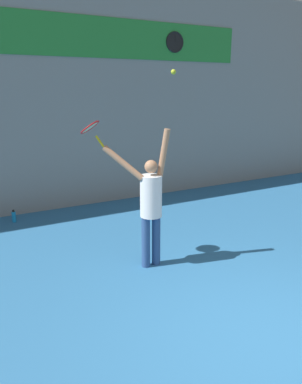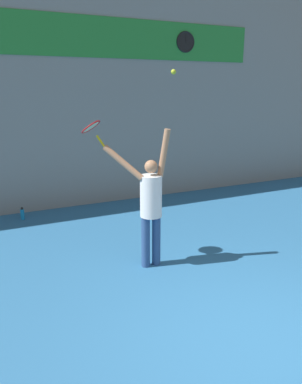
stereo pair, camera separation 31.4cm
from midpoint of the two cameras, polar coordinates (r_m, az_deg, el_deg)
The scene contains 8 objects.
ground_plane at distance 4.40m, azimuth 19.03°, elevation -22.29°, with size 18.00×18.00×0.00m, color teal.
back_wall at distance 8.69m, azimuth -10.46°, elevation 14.33°, with size 18.00×0.10×5.00m.
sponsor_banner at distance 8.70m, azimuth -10.74°, elevation 22.28°, with size 7.78×0.02×0.84m.
scoreboard_clock at distance 9.58m, azimuth 2.65°, elevation 21.86°, with size 0.48×0.04×0.48m.
tennis_player at distance 5.53m, azimuth -1.74°, elevation -1.50°, with size 0.92×0.57×2.09m.
tennis_racket at distance 5.48m, azimuth -10.83°, elevation 9.50°, with size 0.41×0.42×0.39m.
tennis_ball at distance 5.30m, azimuth 1.67°, elevation 17.83°, with size 0.07×0.07×0.07m.
water_bottle at distance 8.19m, azimuth -21.21°, elevation -3.53°, with size 0.08×0.08×0.26m.
Camera 1 is at (-2.86, -2.17, 2.64)m, focal length 35.00 mm.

